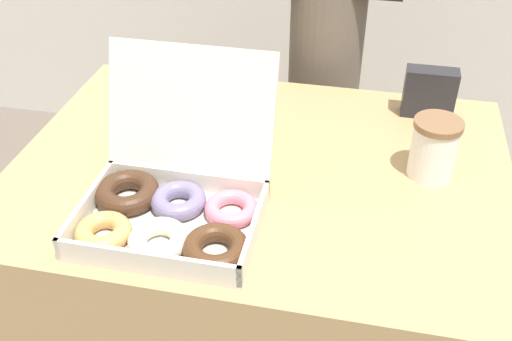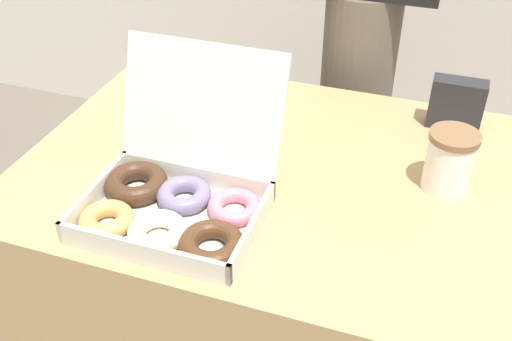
# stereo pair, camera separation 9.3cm
# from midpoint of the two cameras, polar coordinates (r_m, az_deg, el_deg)

# --- Properties ---
(table) EXTENTS (0.97, 0.71, 0.76)m
(table) POSITION_cam_midpoint_polar(r_m,az_deg,el_deg) (1.42, -1.58, -12.11)
(table) COLOR tan
(table) RESTS_ON ground_plane
(donut_box) EXTENTS (0.34, 0.31, 0.26)m
(donut_box) POSITION_cam_midpoint_polar(r_m,az_deg,el_deg) (1.03, -10.79, -3.30)
(donut_box) COLOR silver
(donut_box) RESTS_ON table
(coffee_cup) EXTENTS (0.09, 0.09, 0.12)m
(coffee_cup) POSITION_cam_midpoint_polar(r_m,az_deg,el_deg) (1.15, 14.38, 2.00)
(coffee_cup) COLOR white
(coffee_cup) RESTS_ON table
(napkin_holder) EXTENTS (0.11, 0.05, 0.11)m
(napkin_holder) POSITION_cam_midpoint_polar(r_m,az_deg,el_deg) (1.35, 14.29, 7.14)
(napkin_holder) COLOR #232328
(napkin_holder) RESTS_ON table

